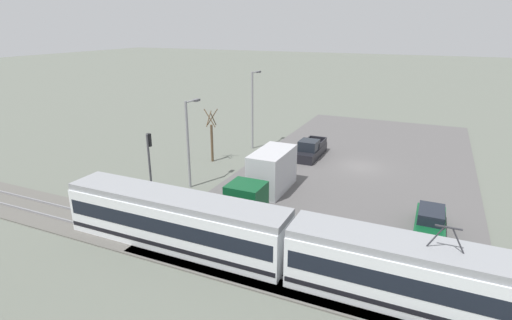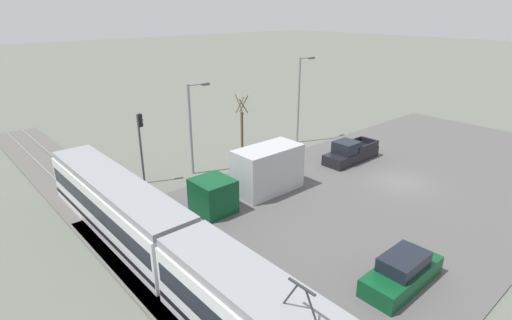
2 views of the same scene
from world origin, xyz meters
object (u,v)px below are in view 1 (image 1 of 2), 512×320
street_tree (212,138)px  street_lamp_near_crossing (253,105)px  box_truck (267,176)px  street_lamp_mid_block (189,138)px  pickup_truck (310,150)px  traffic_light_pole (150,159)px  light_rail_tram (289,247)px  sedan_car_0 (430,223)px

street_tree → street_lamp_near_crossing: street_lamp_near_crossing is taller
box_truck → street_lamp_mid_block: 6.93m
box_truck → street_tree: street_tree is taller
pickup_truck → street_lamp_mid_block: size_ratio=0.77×
traffic_light_pole → pickup_truck: bearing=-116.5°
box_truck → street_lamp_near_crossing: 13.25m
street_tree → traffic_light_pole: bearing=94.6°
light_rail_tram → traffic_light_pole: bearing=-19.2°
traffic_light_pole → street_lamp_mid_block: (-0.84, -3.95, 0.72)m
box_truck → street_tree: size_ratio=1.61×
traffic_light_pole → street_lamp_mid_block: size_ratio=0.75×
street_lamp_mid_block → pickup_truck: bearing=-120.8°
light_rail_tram → pickup_truck: bearing=-76.3°
street_tree → pickup_truck: bearing=-149.1°
traffic_light_pole → street_tree: size_ratio=1.02×
pickup_truck → street_lamp_mid_block: 13.59m
sedan_car_0 → traffic_light_pole: 19.57m
pickup_truck → street_lamp_mid_block: (6.74, 11.30, 3.39)m
box_truck → pickup_truck: box_truck is taller
traffic_light_pole → street_lamp_near_crossing: (-0.93, -15.97, 1.26)m
street_tree → box_truck: bearing=145.8°
box_truck → street_lamp_near_crossing: bearing=-60.7°
pickup_truck → street_tree: (8.41, 5.04, 1.59)m
street_lamp_near_crossing → light_rail_tram: bearing=119.4°
pickup_truck → street_lamp_mid_block: street_lamp_mid_block is taller
box_truck → pickup_truck: bearing=-92.0°
sedan_car_0 → street_lamp_near_crossing: bearing=145.5°
street_tree → sedan_car_0: bearing=161.3°
street_tree → street_lamp_mid_block: bearing=104.9°
pickup_truck → box_truck: bearing=88.0°
light_rail_tram → traffic_light_pole: size_ratio=5.36×
traffic_light_pole → street_lamp_mid_block: street_lamp_mid_block is taller
light_rail_tram → traffic_light_pole: traffic_light_pole is taller
sedan_car_0 → light_rail_tram: bearing=-130.7°
sedan_car_0 → pickup_truck: bearing=134.3°
street_lamp_near_crossing → street_lamp_mid_block: bearing=89.6°
light_rail_tram → sedan_car_0: bearing=-130.7°
street_lamp_near_crossing → pickup_truck: bearing=173.8°
pickup_truck → sedan_car_0: pickup_truck is taller
box_truck → traffic_light_pole: 8.84m
traffic_light_pole → light_rail_tram: bearing=160.8°
street_lamp_mid_block → traffic_light_pole: bearing=77.9°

